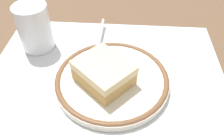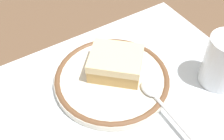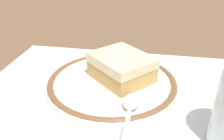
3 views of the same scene
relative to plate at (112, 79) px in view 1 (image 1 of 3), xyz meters
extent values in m
plane|color=brown|center=(0.01, -0.02, -0.01)|extent=(2.40, 2.40, 0.00)
cube|color=silver|center=(0.01, -0.02, -0.01)|extent=(0.47, 0.36, 0.00)
cylinder|color=silver|center=(0.00, 0.00, 0.00)|extent=(0.22, 0.22, 0.01)
torus|color=brown|center=(0.00, 0.00, 0.00)|extent=(0.22, 0.22, 0.01)
cube|color=tan|center=(0.01, 0.01, 0.02)|extent=(0.12, 0.12, 0.03)
cube|color=beige|center=(0.01, 0.01, 0.04)|extent=(0.12, 0.12, 0.02)
ellipsoid|color=silver|center=(0.04, -0.06, 0.01)|extent=(0.03, 0.04, 0.01)
cylinder|color=silver|center=(0.04, -0.14, 0.01)|extent=(0.01, 0.11, 0.01)
cylinder|color=silver|center=(0.17, -0.10, 0.04)|extent=(0.07, 0.07, 0.10)
cylinder|color=brown|center=(0.17, -0.10, 0.01)|extent=(0.06, 0.06, 0.05)
cube|color=white|center=(-0.13, -0.12, -0.01)|extent=(0.15, 0.15, 0.00)
camera|label=1|loc=(-0.02, 0.30, 0.32)|focal=37.41mm
camera|label=2|loc=(-0.19, -0.31, 0.42)|focal=46.98mm
camera|label=3|loc=(0.06, -0.34, 0.21)|focal=38.54mm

